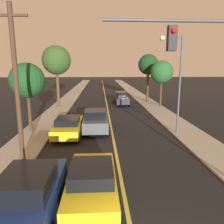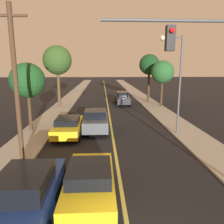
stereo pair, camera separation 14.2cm
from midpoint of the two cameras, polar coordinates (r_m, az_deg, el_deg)
road_surface at (r=40.82m, az=-2.04°, el=4.84°), size 8.91×80.00×0.01m
sidewalk_left at (r=41.09m, az=-10.05°, el=4.79°), size 2.50×80.00×0.12m
sidewalk_right at (r=41.32m, az=5.92°, el=4.95°), size 2.50×80.00×0.12m
car_near_lane_front at (r=8.66m, az=-5.79°, el=-17.46°), size 1.92×4.30×1.42m
car_near_lane_second at (r=16.98m, az=-4.52°, el=-2.24°), size 1.97×4.06×1.71m
car_outer_lane_front at (r=8.01m, az=-21.24°, el=-19.73°), size 1.86×4.49×1.77m
car_outer_lane_second at (r=16.21m, az=-11.54°, el=-3.57°), size 1.93×4.66×1.39m
car_far_oncoming at (r=29.30m, az=2.37°, el=3.70°), size 1.84×5.15×1.65m
traffic_signal_mast at (r=9.34m, az=25.19°, el=9.08°), size 5.73×0.42×6.73m
streetlamp_right at (r=16.24m, az=15.93°, el=9.96°), size 1.65×0.36×6.94m
utility_pole_left at (r=11.97m, az=-24.04°, el=7.02°), size 1.60×0.24×7.81m
tree_left_near at (r=27.12m, az=-14.44°, el=12.88°), size 3.38×3.38×7.26m
tree_left_far at (r=17.60m, az=-21.52°, el=7.60°), size 2.62×2.62×5.14m
tree_right_near at (r=27.55m, az=12.70°, el=10.10°), size 2.75×2.75×5.57m
tree_right_far at (r=30.54m, az=9.34°, el=12.03°), size 2.74×2.74×6.47m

